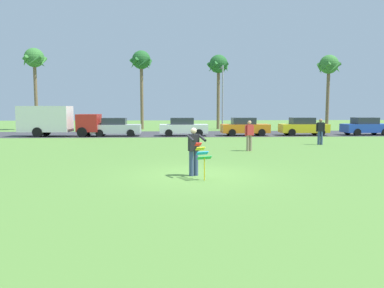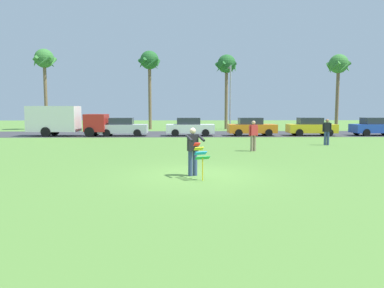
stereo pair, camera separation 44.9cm
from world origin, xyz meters
TOP-DOWN VIEW (x-y plane):
  - ground_plane at (0.00, 0.00)m, footprint 120.00×120.00m
  - road_strip at (0.00, 21.08)m, footprint 120.00×8.00m
  - person_kite_flyer at (-0.16, -0.15)m, footprint 0.69×0.76m
  - kite_held at (0.08, -0.86)m, footprint 0.57×0.72m
  - parked_truck_red_cab at (-10.90, 18.68)m, footprint 6.77×2.29m
  - parked_car_silver at (-5.75, 18.68)m, footprint 4.21×1.86m
  - parked_car_white at (0.13, 18.68)m, footprint 4.23×1.88m
  - parked_car_orange at (5.58, 18.68)m, footprint 4.22×1.87m
  - parked_car_yellow at (10.90, 18.68)m, footprint 4.25×1.93m
  - parked_car_blue at (16.69, 18.68)m, footprint 4.26×1.96m
  - palm_tree_left_near at (-15.96, 28.34)m, footprint 2.58×2.71m
  - palm_tree_right_near at (-4.28, 28.93)m, footprint 2.58×2.71m
  - palm_tree_centre_far at (4.56, 28.99)m, footprint 2.58×2.71m
  - palm_tree_far_left at (16.82, 27.16)m, footprint 2.58×2.71m
  - streetlight_pole at (4.62, 25.98)m, footprint 0.24×1.65m
  - person_walker_near at (3.47, 7.23)m, footprint 0.55×0.32m
  - person_walker_far at (8.97, 10.44)m, footprint 0.56×0.28m

SIDE VIEW (x-z plane):
  - ground_plane at x=0.00m, z-range 0.00..0.00m
  - road_strip at x=0.00m, z-range 0.00..0.01m
  - parked_car_silver at x=-5.75m, z-range -0.03..1.57m
  - parked_car_white at x=0.13m, z-range -0.03..1.57m
  - parked_car_orange at x=5.58m, z-range -0.03..1.57m
  - parked_car_yellow at x=10.90m, z-range -0.03..1.57m
  - parked_car_blue at x=16.69m, z-range -0.03..1.57m
  - kite_held at x=0.08m, z-range 0.23..1.47m
  - person_walker_near at x=3.47m, z-range 0.07..1.80m
  - person_walker_far at x=8.97m, z-range 0.07..1.80m
  - person_kite_flyer at x=-0.16m, z-range 0.09..1.82m
  - parked_truck_red_cab at x=-10.90m, z-range 0.10..2.72m
  - streetlight_pole at x=4.62m, z-range 0.50..7.50m
  - palm_tree_far_left at x=16.82m, z-range 2.79..11.19m
  - palm_tree_centre_far at x=4.56m, z-range 2.87..11.45m
  - palm_tree_right_near at x=-4.28m, z-range 3.03..11.99m
  - palm_tree_left_near at x=-15.96m, z-range 3.06..12.09m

